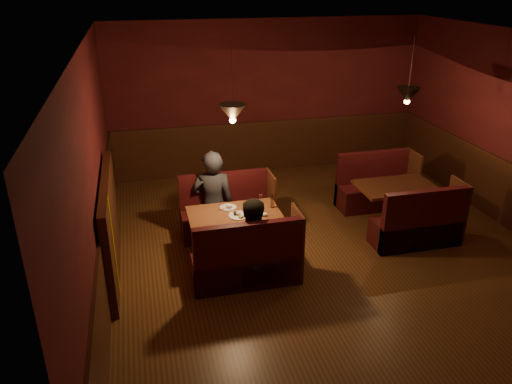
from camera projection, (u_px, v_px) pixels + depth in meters
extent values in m
cube|color=#5A3113|center=(331.00, 257.00, 6.97)|extent=(6.00, 7.00, 0.01)
cube|color=#331F19|center=(347.00, 42.00, 5.79)|extent=(6.00, 7.00, 0.01)
cube|color=#401112|center=(268.00, 98.00, 9.49)|extent=(6.00, 0.01, 2.90)
cube|color=#401112|center=(94.00, 181.00, 5.73)|extent=(0.01, 7.00, 2.90)
cube|color=#3A2015|center=(268.00, 146.00, 9.85)|extent=(6.00, 0.04, 1.00)
cube|color=#3A2015|center=(106.00, 252.00, 6.12)|extent=(0.04, 7.00, 1.00)
cube|color=#3A2015|center=(111.00, 226.00, 6.42)|extent=(0.10, 2.20, 1.30)
cube|color=#B18F0B|center=(114.00, 246.00, 5.95)|extent=(0.01, 0.12, 1.30)
cylinder|color=#333333|center=(232.00, 81.00, 6.00)|extent=(0.01, 0.01, 0.80)
cone|color=black|center=(232.00, 113.00, 6.16)|extent=(0.34, 0.34, 0.22)
sphere|color=#FFBF72|center=(233.00, 120.00, 6.20)|extent=(0.08, 0.08, 0.08)
cylinder|color=#333333|center=(411.00, 66.00, 6.89)|extent=(0.01, 0.01, 0.80)
cone|color=black|center=(408.00, 95.00, 7.06)|extent=(0.34, 0.34, 0.22)
sphere|color=#FFBF72|center=(407.00, 101.00, 7.09)|extent=(0.08, 0.08, 0.08)
cube|color=brown|center=(234.00, 215.00, 6.73)|extent=(1.25, 0.76, 0.04)
cylinder|color=#3A2015|center=(235.00, 236.00, 6.87)|extent=(0.12, 0.12, 0.62)
cylinder|color=#3A2015|center=(235.00, 255.00, 6.98)|extent=(0.50, 0.50, 0.04)
cylinder|color=silver|center=(238.00, 216.00, 6.64)|extent=(0.25, 0.25, 0.02)
cube|color=black|center=(236.00, 213.00, 6.65)|extent=(0.08, 0.07, 0.03)
ellipsoid|color=silver|center=(238.00, 213.00, 6.63)|extent=(0.06, 0.06, 0.05)
cube|color=tan|center=(241.00, 217.00, 6.55)|extent=(0.08, 0.06, 0.03)
cylinder|color=silver|center=(238.00, 216.00, 6.59)|extent=(0.03, 0.11, 0.01)
cylinder|color=silver|center=(228.00, 207.00, 6.87)|extent=(0.23, 0.23, 0.01)
ellipsoid|color=beige|center=(229.00, 206.00, 6.86)|extent=(0.09, 0.09, 0.05)
cube|color=silver|center=(224.00, 209.00, 6.80)|extent=(0.18, 0.03, 0.00)
cylinder|color=white|center=(251.00, 209.00, 6.75)|extent=(0.05, 0.05, 0.07)
cylinder|color=white|center=(261.00, 199.00, 6.98)|extent=(0.07, 0.07, 0.13)
cylinder|color=white|center=(267.00, 212.00, 6.61)|extent=(0.07, 0.07, 0.13)
cylinder|color=#47230F|center=(272.00, 203.00, 6.86)|extent=(0.05, 0.05, 0.14)
cylinder|color=#47230F|center=(273.00, 196.00, 6.82)|extent=(0.02, 0.02, 0.06)
ellipsoid|color=white|center=(265.00, 214.00, 6.65)|extent=(0.10, 0.10, 0.04)
cube|color=#360C10|center=(226.00, 223.00, 7.48)|extent=(1.33, 0.49, 0.40)
cube|color=#360C10|center=(224.00, 201.00, 7.55)|extent=(1.33, 0.11, 0.93)
cube|color=#3A2015|center=(271.00, 202.00, 7.52)|extent=(0.04, 0.49, 0.93)
cube|color=#360C10|center=(245.00, 268.00, 6.34)|extent=(1.33, 0.49, 0.40)
cube|color=#360C10|center=(248.00, 258.00, 6.06)|extent=(1.33, 0.11, 0.93)
cube|color=#3A2015|center=(297.00, 243.00, 6.38)|extent=(0.04, 0.49, 0.93)
cube|color=brown|center=(396.00, 187.00, 7.63)|extent=(1.17, 0.75, 0.04)
cylinder|color=#3A2015|center=(394.00, 206.00, 7.76)|extent=(0.12, 0.12, 0.62)
cylinder|color=#3A2015|center=(392.00, 223.00, 7.88)|extent=(0.49, 0.49, 0.04)
cube|color=#360C10|center=(375.00, 196.00, 8.37)|extent=(1.26, 0.49, 0.40)
cube|color=#360C10|center=(371.00, 177.00, 8.44)|extent=(1.26, 0.11, 0.93)
cube|color=#3A2015|center=(412.00, 178.00, 8.41)|extent=(0.04, 0.49, 0.93)
cube|color=#360C10|center=(414.00, 231.00, 7.24)|extent=(1.26, 0.49, 0.40)
cube|color=#360C10|center=(424.00, 221.00, 6.96)|extent=(1.26, 0.11, 0.93)
cube|color=#3A2015|center=(457.00, 210.00, 7.27)|extent=(0.04, 0.49, 0.93)
imported|color=#292A30|center=(213.00, 183.00, 7.23)|extent=(0.67, 0.50, 1.68)
imported|color=black|center=(257.00, 229.00, 6.16)|extent=(0.79, 0.66, 1.48)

